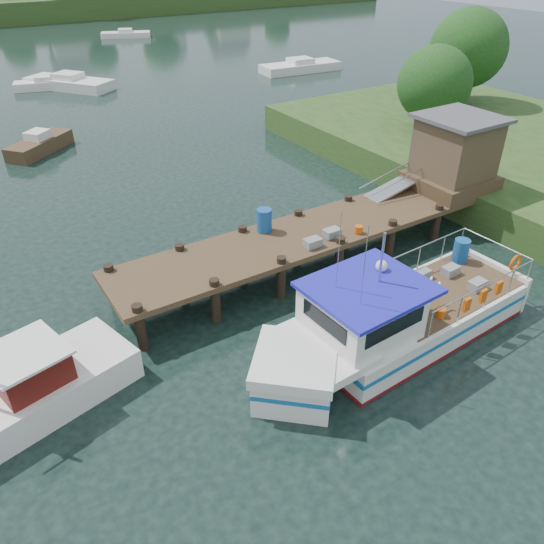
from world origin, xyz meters
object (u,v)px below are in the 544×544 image
moored_rowboat (40,144)px  moored_b (44,84)px  moored_far (126,34)px  moored_c (300,67)px  lobster_boat (389,322)px  work_boat (4,405)px  dock (409,181)px  moored_d (69,83)px

moored_rowboat → moored_b: moored_rowboat is taller
moored_far → moored_c: bearing=-68.3°
lobster_boat → work_boat: (-10.25, 2.96, -0.27)m
dock → moored_far: dock is taller
moored_b → lobster_boat: bearing=-106.8°
moored_far → moored_d: bearing=-112.1°
moored_b → moored_c: size_ratio=0.64×
lobster_boat → moored_rowboat: bearing=99.2°
dock → moored_rowboat: (-10.70, 18.27, -1.78)m
lobster_boat → moored_d: lobster_boat is taller
moored_b → moored_d: 1.99m
moored_d → moored_c: bearing=-19.6°
dock → moored_far: 55.47m
moored_c → moored_rowboat: bearing=-144.4°
moored_rowboat → moored_b: bearing=67.1°
work_boat → moored_rowboat: bearing=61.2°
moored_rowboat → dock: bearing=-69.2°
dock → moored_rowboat: dock is taller
moored_rowboat → moored_far: bearing=54.3°
moored_rowboat → moored_b: 15.70m
moored_far → moored_d: 25.63m
moored_far → moored_rowboat: bearing=-108.8°
moored_far → moored_b: bearing=-116.5°
moored_far → moored_b: 25.79m
moored_rowboat → moored_far: 40.87m
dock → work_boat: bearing=-172.1°
moored_far → dock: bearing=-90.2°
dock → lobster_boat: bearing=-137.9°
dock → moored_c: (14.26, 27.80, -1.81)m
dock → moored_d: 33.12m
moored_b → dock: bearing=-96.9°
dock → lobster_boat: (-5.73, -5.18, -1.35)m
lobster_boat → moored_b: (-1.34, 38.73, -0.51)m
lobster_boat → moored_far: (13.05, 60.13, -0.52)m
moored_d → moored_b: bearing=147.1°
moored_d → dock: bearing=-86.5°
work_boat → dock: bearing=-6.5°
moored_b → moored_rowboat: bearing=-122.2°
dock → work_boat: size_ratio=2.25×
dock → moored_c: size_ratio=2.19×
moored_c → moored_d: moored_d is taller
moored_b → moored_d: size_ratio=0.66×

